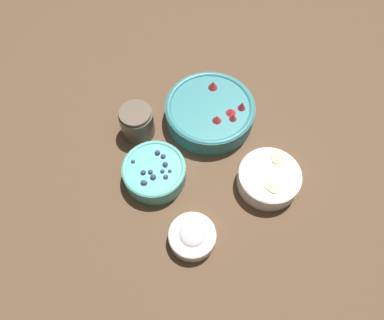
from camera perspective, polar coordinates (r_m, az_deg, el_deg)
The scene contains 6 objects.
ground_plane at distance 1.04m, azimuth 2.96°, elevation 1.01°, with size 4.00×4.00×0.00m, color brown.
bowl_strawberries at distance 1.07m, azimuth 2.78°, elevation 7.47°, with size 0.25×0.25×0.08m.
bowl_blueberries at distance 0.98m, azimuth -5.76°, elevation -1.78°, with size 0.16×0.16×0.06m.
bowl_bananas at distance 0.99m, azimuth 11.65°, elevation -2.70°, with size 0.16×0.16×0.06m.
bowl_cream at distance 0.92m, azimuth 0.05°, elevation -11.53°, with size 0.11×0.11×0.05m.
jar_chocolate at distance 1.05m, azimuth -8.35°, elevation 5.63°, with size 0.09×0.09×0.09m.
Camera 1 is at (-0.37, -0.36, 0.90)m, focal length 35.00 mm.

